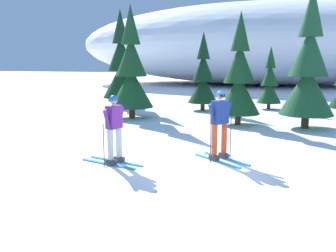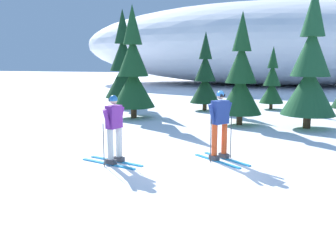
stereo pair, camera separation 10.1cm
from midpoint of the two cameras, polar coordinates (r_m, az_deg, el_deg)
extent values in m
plane|color=white|center=(9.52, 4.60, -6.09)|extent=(120.00, 120.00, 0.00)
cube|color=#2893CC|center=(10.22, 8.53, -4.94)|extent=(1.33, 1.15, 0.03)
cube|color=#2893CC|center=(9.98, 7.09, -5.27)|extent=(1.33, 1.15, 0.03)
cube|color=#38383D|center=(10.27, 8.15, -4.42)|extent=(0.30, 0.29, 0.12)
cube|color=#38383D|center=(10.03, 6.70, -4.74)|extent=(0.30, 0.29, 0.12)
cylinder|color=#DB471E|center=(10.16, 8.22, -1.83)|extent=(0.15, 0.15, 0.83)
cylinder|color=#DB471E|center=(9.92, 6.76, -2.10)|extent=(0.15, 0.15, 0.83)
cube|color=navy|center=(9.91, 7.59, 2.11)|extent=(0.47, 0.50, 0.61)
cylinder|color=navy|center=(10.11, 8.70, 1.99)|extent=(0.25, 0.27, 0.58)
cylinder|color=navy|center=(9.73, 6.43, 1.72)|extent=(0.25, 0.27, 0.58)
sphere|color=tan|center=(9.86, 7.65, 4.59)|extent=(0.19, 0.19, 0.19)
sphere|color=#2366B2|center=(9.86, 7.66, 4.76)|extent=(0.21, 0.21, 0.21)
cube|color=black|center=(9.80, 7.98, 4.60)|extent=(0.12, 0.14, 0.07)
cylinder|color=#2D2D33|center=(10.25, 9.20, -1.71)|extent=(0.02, 0.02, 1.15)
cylinder|color=#2D2D33|center=(10.36, 9.11, -4.48)|extent=(0.07, 0.07, 0.01)
cylinder|color=#2D2D33|center=(9.75, 6.20, -2.25)|extent=(0.02, 0.02, 1.15)
cylinder|color=#2D2D33|center=(9.87, 6.15, -5.15)|extent=(0.07, 0.07, 0.01)
cube|color=#2893CC|center=(9.74, -9.37, -5.71)|extent=(1.65, 0.67, 0.03)
cube|color=#2893CC|center=(9.97, -8.16, -5.31)|extent=(1.65, 0.67, 0.03)
cube|color=#38383D|center=(9.66, -8.94, -5.38)|extent=(0.31, 0.23, 0.12)
cube|color=#38383D|center=(9.89, -7.73, -4.98)|extent=(0.31, 0.23, 0.12)
cylinder|color=silver|center=(9.55, -9.02, -2.78)|extent=(0.15, 0.15, 0.78)
cylinder|color=silver|center=(9.78, -7.79, -2.44)|extent=(0.15, 0.15, 0.78)
cube|color=#6B2889|center=(9.54, -8.50, 1.37)|extent=(0.36, 0.45, 0.58)
cylinder|color=#6B2889|center=(9.36, -9.49, 0.83)|extent=(0.19, 0.29, 0.58)
cylinder|color=#6B2889|center=(9.73, -7.53, 1.23)|extent=(0.19, 0.29, 0.58)
sphere|color=beige|center=(9.48, -8.57, 3.84)|extent=(0.19, 0.19, 0.19)
sphere|color=#2366B2|center=(9.48, -8.57, 4.02)|extent=(0.21, 0.21, 0.21)
cube|color=black|center=(9.54, -8.94, 3.92)|extent=(0.08, 0.15, 0.07)
cylinder|color=#2D2D33|center=(9.46, -10.02, -2.89)|extent=(0.02, 0.02, 1.09)
cylinder|color=#2D2D33|center=(9.58, -9.93, -5.73)|extent=(0.07, 0.07, 0.01)
cylinder|color=#2D2D33|center=(9.95, -7.38, -2.17)|extent=(0.02, 0.02, 1.09)
cylinder|color=#2D2D33|center=(10.07, -7.32, -4.87)|extent=(0.07, 0.07, 0.01)
cylinder|color=#47301E|center=(21.07, -7.14, 3.86)|extent=(0.29, 0.29, 0.71)
cone|color=#14381E|center=(20.98, -7.21, 6.81)|extent=(2.04, 2.04, 1.83)
cone|color=#14381E|center=(20.94, -7.30, 10.81)|extent=(1.47, 1.47, 1.83)
cone|color=#14381E|center=(21.01, -7.40, 14.80)|extent=(0.90, 0.90, 1.83)
cylinder|color=#47301E|center=(17.11, -5.65, 2.35)|extent=(0.27, 0.27, 0.67)
cone|color=#194723|center=(17.00, -5.71, 5.78)|extent=(1.93, 1.93, 1.73)
cone|color=#194723|center=(16.95, -5.80, 10.44)|extent=(1.39, 1.39, 1.73)
cone|color=#194723|center=(17.01, -5.88, 15.10)|extent=(0.85, 0.85, 1.73)
cylinder|color=#47301E|center=(19.64, 5.12, 3.18)|extent=(0.22, 0.22, 0.54)
cone|color=#14381E|center=(19.56, 5.16, 5.58)|extent=(1.55, 1.55, 1.39)
cone|color=#14381E|center=(19.50, 5.21, 8.83)|extent=(1.11, 1.11, 1.39)
cone|color=#14381E|center=(19.51, 5.27, 12.09)|extent=(0.68, 0.68, 1.39)
cylinder|color=#47301E|center=(15.58, 10.36, 1.34)|extent=(0.24, 0.24, 0.61)
cone|color=#194723|center=(15.47, 10.47, 4.73)|extent=(1.74, 1.74, 1.56)
cone|color=#194723|center=(15.40, 10.63, 9.35)|extent=(1.25, 1.25, 1.56)
cone|color=#194723|center=(15.44, 10.78, 13.97)|extent=(0.76, 0.76, 1.56)
cylinder|color=#47301E|center=(20.75, 14.87, 3.12)|extent=(0.18, 0.18, 0.45)
cone|color=#194723|center=(20.68, 14.96, 4.99)|extent=(1.27, 1.27, 1.14)
cone|color=#194723|center=(20.62, 15.08, 7.51)|extent=(0.92, 0.92, 1.14)
cone|color=#194723|center=(20.61, 15.20, 10.05)|extent=(0.56, 0.56, 1.14)
cylinder|color=#47301E|center=(15.46, 19.90, 1.02)|extent=(0.29, 0.29, 0.72)
cone|color=#1E512D|center=(15.34, 20.15, 5.05)|extent=(2.05, 2.05, 1.83)
cone|color=#1E512D|center=(15.29, 20.49, 10.53)|extent=(1.47, 1.47, 1.83)
cone|color=#1E512D|center=(15.38, 20.85, 15.99)|extent=(0.90, 0.90, 1.83)
ellipsoid|color=white|center=(40.12, 14.66, 11.91)|extent=(38.57, 20.59, 8.13)
camera|label=1|loc=(0.05, -90.30, -0.05)|focal=40.20mm
camera|label=2|loc=(0.05, 89.70, 0.05)|focal=40.20mm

